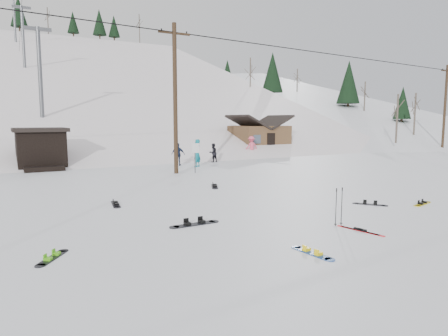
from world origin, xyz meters
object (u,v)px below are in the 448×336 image
utility_pole (175,97)px  hero_skis (360,230)px  hero_snowboard (312,253)px  cabin (259,138)px

utility_pole → hero_skis: bearing=-90.9°
hero_snowboard → hero_skis: bearing=-77.7°
hero_skis → utility_pole: bearing=78.7°
cabin → utility_pole: bearing=-142.4°
utility_pole → hero_snowboard: (-2.84, -15.52, -4.66)m
cabin → hero_skis: (-13.23, -24.68, -1.46)m
hero_skis → hero_snowboard: bearing=-172.5°
utility_pole → cabin: 16.71m
hero_snowboard → cabin: bearing=-37.3°
utility_pole → hero_snowboard: bearing=-100.4°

